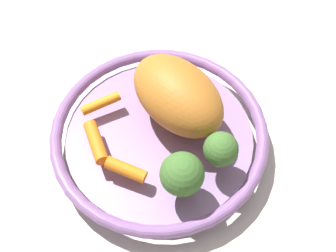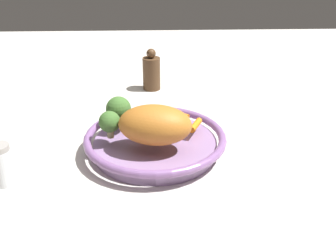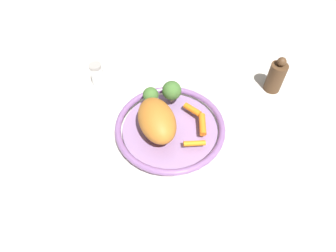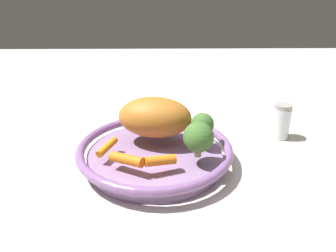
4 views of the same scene
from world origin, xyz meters
The scene contains 10 objects.
ground_plane centered at (0.00, 0.00, 0.00)m, with size 2.40×2.40×0.00m, color beige.
serving_bowl centered at (0.00, 0.00, 0.02)m, with size 0.32×0.32×0.04m.
roast_chicken_piece centered at (0.00, 0.04, 0.09)m, with size 0.15×0.10×0.08m, color #B76B25.
baby_carrot_back centered at (-0.05, -0.08, 0.05)m, with size 0.02×0.02×0.07m, color orange.
baby_carrot_left centered at (0.01, -0.08, 0.05)m, with size 0.02×0.02×0.06m, color orange.
baby_carrot_right centered at (-0.09, -0.02, 0.05)m, with size 0.01×0.01×0.06m, color orange.
broccoli_floret_mid centered at (0.08, -0.05, 0.08)m, with size 0.06×0.06×0.07m.
broccoli_floret_edge centered at (0.10, 0.01, 0.08)m, with size 0.05×0.05×0.06m.
salt_shaker centered at (0.30, 0.11, 0.04)m, with size 0.04×0.04×0.09m.
pepper_mill centered at (0.01, -0.39, 0.05)m, with size 0.05×0.05×0.13m.
Camera 2 is at (0.00, 0.76, 0.45)m, focal length 41.88 mm.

